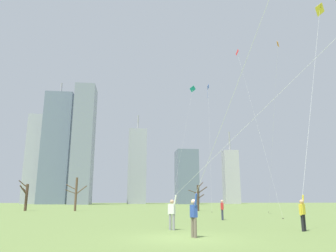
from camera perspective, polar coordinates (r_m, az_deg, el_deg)
The scene contains 18 objects.
ground_plane at distance 14.35m, azimuth 3.13°, elevation -19.58°, with size 400.00×400.00×0.00m, color olive.
kite_flyer_foreground_right_green at distance 17.38m, azimuth 5.41°, elevation -10.63°, with size 9.59×6.25×11.36m.
kite_flyer_midfield_center_yellow at distance 20.74m, azimuth 23.92°, elevation -4.39°, with size 7.96×7.01×18.58m.
kite_flyer_midfield_left_white at distance 13.23m, azimuth 8.35°, elevation -5.91°, with size 3.32×8.34×13.16m.
bystander_strolling_midfield at distance 27.40m, azimuth 9.76°, elevation -14.51°, with size 0.25×0.51×1.62m.
distant_kite_drifting_right_teal at distance 48.48m, azimuth 4.19°, elevation 5.13°, with size 4.54×3.44×18.93m.
distant_kite_drifting_left_blue at distance 52.10m, azimuth 7.31°, elevation 5.32°, with size 1.64×5.63×20.45m.
distant_kite_low_near_trees_red at distance 36.61m, azimuth 13.07°, elevation 10.41°, with size 1.84×5.12×18.50m.
distant_kite_high_overhead_orange at distance 43.77m, azimuth 19.03°, elevation 10.14°, with size 0.75×7.97×21.55m.
bare_tree_center at distance 54.63m, azimuth -24.29°, elevation -11.35°, with size 1.48×2.48×4.65m.
bare_tree_left_of_center at distance 50.14m, azimuth 5.53°, elevation -12.49°, with size 3.25×1.29×4.39m.
bare_tree_far_right_edge at distance 51.28m, azimuth -16.29°, elevation -11.62°, with size 3.21×1.12×5.03m.
skyline_tall_tower at distance 146.35m, azimuth -19.52°, elevation -3.57°, with size 11.87×7.73×53.92m.
skyline_wide_slab at distance 143.37m, azimuth 3.37°, elevation -9.16°, with size 9.41×10.64×23.71m.
skyline_slender_spire at distance 159.37m, azimuth 11.31°, elevation -8.93°, with size 7.37×5.11×35.39m.
skyline_mid_tower_left at distance 156.68m, azimuth -5.63°, elevation -7.20°, with size 8.82×8.64×43.75m.
skyline_squat_block at distance 136.57m, azimuth -15.04°, elevation -3.07°, with size 8.19×11.81×49.49m.
skyline_short_annex at distance 160.51m, azimuth -22.20°, elevation -5.53°, with size 10.85×10.46×41.08m.
Camera 1 is at (-2.48, -14.04, 1.57)m, focal length 33.73 mm.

